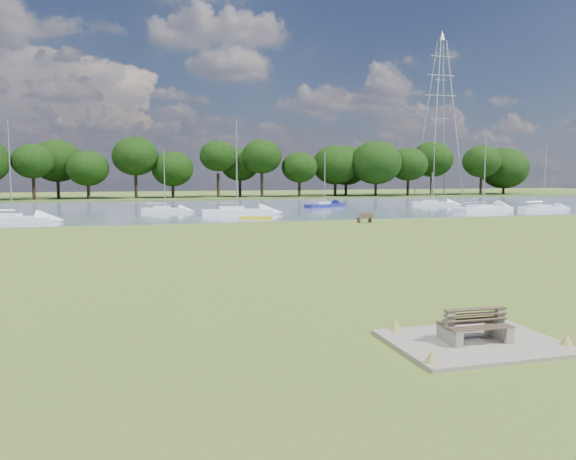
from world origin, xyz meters
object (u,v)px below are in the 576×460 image
object	(u,v)px
riverbank_bench	(365,218)
pylon	(441,94)
sailboat_5	(543,207)
sailboat_1	(165,208)
sailboat_7	(11,217)
sailboat_6	(483,207)
bench_pair	(475,326)
sailboat_3	(236,210)
kayak	(256,218)
sailboat_2	(324,204)
sailboat_8	(433,202)

from	to	relation	value
riverbank_bench	pylon	distance (m)	65.75
pylon	sailboat_5	world-z (taller)	pylon
sailboat_1	sailboat_7	size ratio (longest dim) A/B	0.78
pylon	sailboat_6	xyz separation A→B (m)	(-18.70, -41.60, -18.65)
bench_pair	sailboat_6	bearing A→B (deg)	57.28
sailboat_3	sailboat_5	xyz separation A→B (m)	(34.99, -2.61, -0.10)
kayak	sailboat_3	xyz separation A→B (m)	(-0.79, 5.89, 0.37)
sailboat_2	bench_pair	bearing A→B (deg)	-128.17
sailboat_8	sailboat_5	bearing A→B (deg)	-38.12
bench_pair	sailboat_7	size ratio (longest dim) A/B	0.19
riverbank_bench	sailboat_6	distance (m)	20.57
sailboat_2	riverbank_bench	bearing A→B (deg)	-122.54
sailboat_1	sailboat_7	distance (m)	16.52
sailboat_7	sailboat_6	bearing A→B (deg)	12.21
riverbank_bench	sailboat_2	xyz separation A→B (m)	(3.56, 21.09, 0.02)
kayak	pylon	distance (m)	66.99
riverbank_bench	sailboat_2	bearing A→B (deg)	66.24
pylon	sailboat_5	distance (m)	47.46
kayak	sailboat_1	distance (m)	14.41
bench_pair	sailboat_6	xyz separation A→B (m)	(29.39, 42.40, 0.02)
sailboat_2	sailboat_6	size ratio (longest dim) A/B	0.75
bench_pair	sailboat_3	xyz separation A→B (m)	(1.87, 44.45, 0.11)
sailboat_5	sailboat_6	distance (m)	7.49
pylon	sailboat_3	distance (m)	63.60
sailboat_1	sailboat_3	size ratio (longest dim) A/B	0.73
sailboat_8	sailboat_1	bearing A→B (deg)	-149.48
sailboat_1	sailboat_2	size ratio (longest dim) A/B	1.00
sailboat_2	sailboat_7	bearing A→B (deg)	177.87
sailboat_1	sailboat_2	distance (m)	19.92
sailboat_5	sailboat_8	bearing A→B (deg)	119.22
kayak	sailboat_2	size ratio (longest dim) A/B	0.43
sailboat_3	sailboat_8	world-z (taller)	sailboat_3
pylon	sailboat_5	xyz separation A→B (m)	(-11.23, -42.16, -18.66)
sailboat_1	sailboat_7	xyz separation A→B (m)	(-13.59, -9.41, 0.03)
riverbank_bench	sailboat_6	bearing A→B (deg)	13.20
pylon	sailboat_7	size ratio (longest dim) A/B	3.46
sailboat_3	sailboat_8	size ratio (longest dim) A/B	1.24
sailboat_2	sailboat_5	world-z (taller)	sailboat_5
sailboat_5	kayak	bearing A→B (deg)	-172.97
kayak	sailboat_7	bearing A→B (deg)	-166.90
sailboat_3	sailboat_6	bearing A→B (deg)	-1.19
pylon	sailboat_7	xyz separation A→B (m)	(-66.64, -42.63, -18.65)
bench_pair	pylon	bearing A→B (deg)	62.22
sailboat_8	sailboat_6	bearing A→B (deg)	-69.30
sailboat_3	sailboat_6	distance (m)	27.59
sailboat_6	sailboat_8	size ratio (longest dim) A/B	1.20
riverbank_bench	sailboat_7	distance (m)	30.85
sailboat_6	sailboat_8	bearing A→B (deg)	72.51
sailboat_3	sailboat_5	size ratio (longest dim) A/B	1.21
kayak	sailboat_6	xyz separation A→B (m)	(26.73, 3.84, 0.29)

